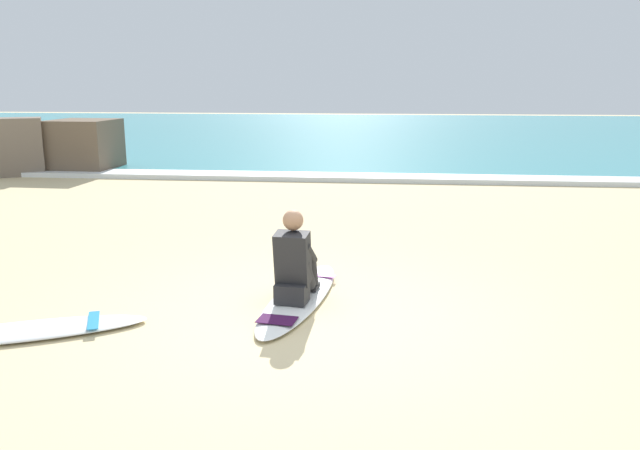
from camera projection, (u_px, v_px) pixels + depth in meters
The scene contains 7 objects.
ground_plane at pixel (310, 322), 6.10m from camera, with size 80.00×80.00×0.00m, color beige.
sea at pixel (371, 132), 28.16m from camera, with size 80.00×28.00×0.10m, color teal.
breaking_foam at pixel (356, 177), 14.87m from camera, with size 80.00×0.90×0.11m, color white.
surfboard_main at pixel (299, 297), 6.70m from camera, with size 0.85×2.46×0.08m.
surfer_seated at pixel (295, 265), 6.47m from camera, with size 0.42×0.73×0.95m.
surfboard_spare_near at pixel (22, 331), 5.78m from camera, with size 2.24×1.35×0.08m.
rock_outcrop_distant at pixel (54, 148), 15.88m from camera, with size 3.15×2.40×1.41m.
Camera 1 is at (0.70, -5.69, 2.28)m, focal length 35.42 mm.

